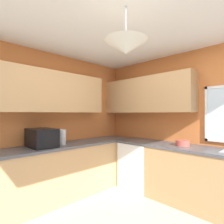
{
  "coord_description": "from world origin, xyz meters",
  "views": [
    {
      "loc": [
        1.22,
        -1.41,
        1.43
      ],
      "look_at": [
        -0.69,
        0.48,
        1.45
      ],
      "focal_mm": 29.2,
      "sensor_mm": 36.0,
      "label": 1
    }
  ],
  "objects_px": {
    "microwave": "(42,138)",
    "bowl": "(183,143)",
    "kettle": "(62,137)",
    "dishwasher": "(139,165)"
  },
  "relations": [
    {
      "from": "dishwasher",
      "to": "microwave",
      "type": "height_order",
      "value": "microwave"
    },
    {
      "from": "dishwasher",
      "to": "kettle",
      "type": "relative_size",
      "value": 3.33
    },
    {
      "from": "bowl",
      "to": "kettle",
      "type": "bearing_deg",
      "value": -138.25
    },
    {
      "from": "dishwasher",
      "to": "bowl",
      "type": "distance_m",
      "value": 1.0
    },
    {
      "from": "kettle",
      "to": "bowl",
      "type": "distance_m",
      "value": 2.0
    },
    {
      "from": "microwave",
      "to": "bowl",
      "type": "distance_m",
      "value": 2.26
    },
    {
      "from": "microwave",
      "to": "bowl",
      "type": "xyz_separation_m",
      "value": [
        1.51,
        1.68,
        -0.1
      ]
    },
    {
      "from": "microwave",
      "to": "kettle",
      "type": "xyz_separation_m",
      "value": [
        0.02,
        0.34,
        -0.02
      ]
    },
    {
      "from": "dishwasher",
      "to": "microwave",
      "type": "distance_m",
      "value": 1.88
    },
    {
      "from": "kettle",
      "to": "microwave",
      "type": "bearing_deg",
      "value": -93.33
    }
  ]
}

